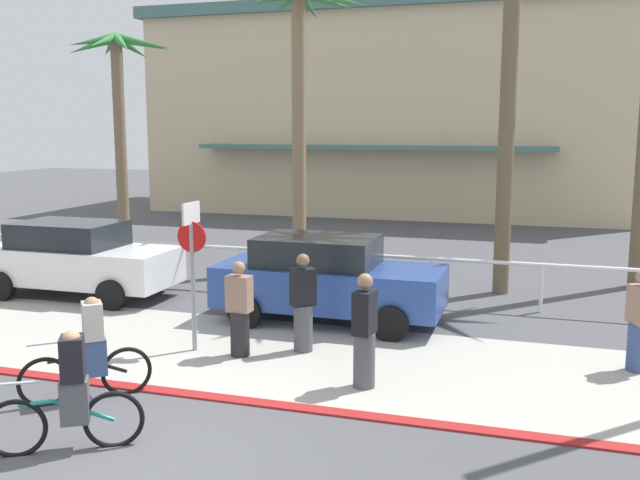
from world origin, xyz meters
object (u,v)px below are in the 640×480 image
object	(u,v)px
palm_tree_1	(301,57)
pedestrian_3	(240,313)
car_blue_2	(327,278)
stop_sign_bike_lane	(192,255)
pedestrian_0	(303,307)
pedestrian_1	(639,326)
cyclist_black_1	(91,351)
cyclist_teal_0	(70,394)
car_white_1	(77,258)
palm_tree_0	(119,83)
pedestrian_2	(364,336)

from	to	relation	value
palm_tree_1	pedestrian_3	world-z (taller)	palm_tree_1
car_blue_2	stop_sign_bike_lane	bearing A→B (deg)	-123.47
stop_sign_bike_lane	pedestrian_0	size ratio (longest dim) A/B	1.50
pedestrian_0	pedestrian_3	distance (m)	1.08
stop_sign_bike_lane	pedestrian_1	size ratio (longest dim) A/B	1.58
palm_tree_1	pedestrian_1	world-z (taller)	palm_tree_1
stop_sign_bike_lane	cyclist_black_1	size ratio (longest dim) A/B	1.71
stop_sign_bike_lane	cyclist_teal_0	size ratio (longest dim) A/B	1.61
car_white_1	pedestrian_0	xyz separation A→B (m)	(6.17, -2.32, -0.08)
cyclist_black_1	palm_tree_0	bearing A→B (deg)	120.57
car_blue_2	palm_tree_1	bearing A→B (deg)	114.28
cyclist_black_1	pedestrian_1	xyz separation A→B (m)	(7.47, 3.50, 0.05)
palm_tree_1	cyclist_teal_0	size ratio (longest dim) A/B	4.61
stop_sign_bike_lane	cyclist_black_1	xyz separation A→B (m)	(-0.38, -2.36, -0.98)
pedestrian_1	car_white_1	bearing A→B (deg)	171.61
stop_sign_bike_lane	cyclist_teal_0	world-z (taller)	stop_sign_bike_lane
car_white_1	pedestrian_2	size ratio (longest dim) A/B	2.56
car_white_1	pedestrian_3	bearing A→B (deg)	-28.65
cyclist_black_1	pedestrian_0	distance (m)	3.60
cyclist_black_1	pedestrian_2	size ratio (longest dim) A/B	0.87
pedestrian_0	pedestrian_1	xyz separation A→B (m)	(5.30, 0.63, -0.04)
pedestrian_2	car_white_1	bearing A→B (deg)	154.25
cyclist_black_1	pedestrian_1	distance (m)	8.25
cyclist_teal_0	pedestrian_0	xyz separation A→B (m)	(1.42, 4.33, 0.09)
stop_sign_bike_lane	palm_tree_0	xyz separation A→B (m)	(-7.02, 8.87, 3.46)
stop_sign_bike_lane	pedestrian_1	world-z (taller)	stop_sign_bike_lane
car_white_1	cyclist_teal_0	xyz separation A→B (m)	(4.76, -6.65, -0.18)
cyclist_black_1	pedestrian_2	distance (m)	3.88
pedestrian_0	stop_sign_bike_lane	bearing A→B (deg)	-163.97
cyclist_teal_0	pedestrian_1	distance (m)	8.35
stop_sign_bike_lane	pedestrian_3	distance (m)	1.27
palm_tree_0	cyclist_teal_0	distance (m)	15.34
cyclist_teal_0	cyclist_black_1	size ratio (longest dim) A/B	1.06
car_white_1	pedestrian_2	bearing A→B (deg)	-25.75
car_white_1	car_blue_2	size ratio (longest dim) A/B	1.00
car_blue_2	cyclist_teal_0	xyz separation A→B (m)	(-1.25, -6.27, -0.18)
cyclist_teal_0	pedestrian_0	world-z (taller)	pedestrian_0
pedestrian_3	pedestrian_0	bearing A→B (deg)	30.75
pedestrian_0	pedestrian_1	size ratio (longest dim) A/B	1.05
palm_tree_1	pedestrian_3	xyz separation A→B (m)	(1.38, -7.22, -4.84)
car_white_1	pedestrian_0	world-z (taller)	pedestrian_0
pedestrian_2	pedestrian_3	bearing A→B (deg)	161.34
pedestrian_3	cyclist_black_1	bearing A→B (deg)	-118.05
car_blue_2	pedestrian_0	size ratio (longest dim) A/B	2.58
pedestrian_0	palm_tree_0	bearing A→B (deg)	136.48
palm_tree_1	pedestrian_2	world-z (taller)	palm_tree_1
palm_tree_0	car_white_1	bearing A→B (deg)	-66.49
car_blue_2	cyclist_black_1	distance (m)	5.21
stop_sign_bike_lane	pedestrian_3	bearing A→B (deg)	-2.45
stop_sign_bike_lane	pedestrian_2	size ratio (longest dim) A/B	1.49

